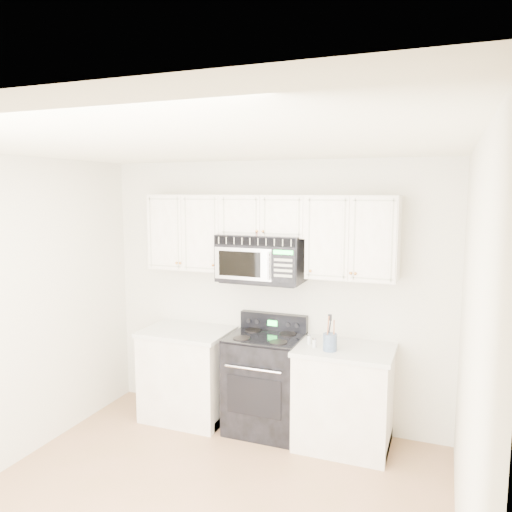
% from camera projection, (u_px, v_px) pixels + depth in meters
% --- Properties ---
extents(room, '(3.51, 3.51, 2.61)m').
position_uv_depth(room, '(187.00, 342.00, 3.35)').
color(room, '#9F7056').
rests_on(room, ground).
extents(base_cabinet_left, '(0.86, 0.65, 0.92)m').
position_uv_depth(base_cabinet_left, '(188.00, 377.00, 5.08)').
color(base_cabinet_left, white).
rests_on(base_cabinet_left, ground).
extents(base_cabinet_right, '(0.86, 0.65, 0.92)m').
position_uv_depth(base_cabinet_right, '(344.00, 400.00, 4.51)').
color(base_cabinet_right, white).
rests_on(base_cabinet_right, ground).
extents(range, '(0.69, 0.63, 1.10)m').
position_uv_depth(range, '(265.00, 382.00, 4.80)').
color(range, black).
rests_on(range, ground).
extents(upper_cabinets, '(2.44, 0.37, 0.75)m').
position_uv_depth(upper_cabinets, '(267.00, 230.00, 4.74)').
color(upper_cabinets, white).
rests_on(upper_cabinets, ground).
extents(microwave, '(0.81, 0.45, 0.45)m').
position_uv_depth(microwave, '(261.00, 258.00, 4.75)').
color(microwave, black).
rests_on(microwave, ground).
extents(utensil_crock, '(0.12, 0.12, 0.32)m').
position_uv_depth(utensil_crock, '(330.00, 342.00, 4.35)').
color(utensil_crock, slate).
rests_on(utensil_crock, base_cabinet_right).
extents(shaker_salt, '(0.04, 0.04, 0.09)m').
position_uv_depth(shaker_salt, '(314.00, 343.00, 4.44)').
color(shaker_salt, silver).
rests_on(shaker_salt, base_cabinet_right).
extents(shaker_pepper, '(0.04, 0.04, 0.09)m').
position_uv_depth(shaker_pepper, '(309.00, 339.00, 4.54)').
color(shaker_pepper, silver).
rests_on(shaker_pepper, base_cabinet_right).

